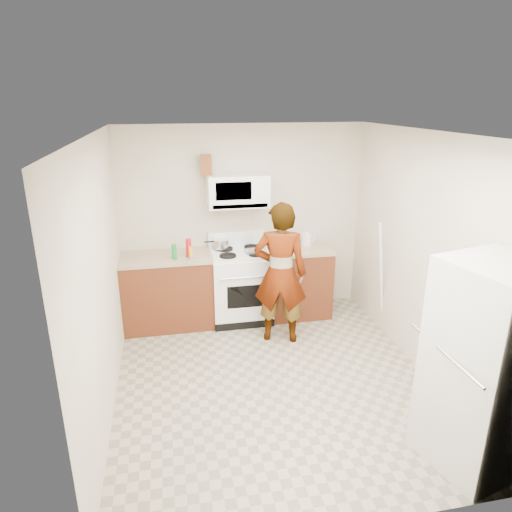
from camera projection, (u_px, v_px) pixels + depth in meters
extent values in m
plane|color=gray|center=(274.00, 380.00, 4.78)|extent=(3.60, 3.60, 0.00)
cube|color=beige|center=(244.00, 221.00, 6.03)|extent=(3.20, 0.02, 2.50)
cube|color=beige|center=(426.00, 257.00, 4.66)|extent=(0.02, 3.60, 2.50)
cube|color=#592715|center=(168.00, 292.00, 5.82)|extent=(1.12, 0.62, 0.90)
cube|color=tan|center=(166.00, 257.00, 5.67)|extent=(1.14, 0.64, 0.03)
cube|color=#592715|center=(298.00, 282.00, 6.14)|extent=(0.80, 0.62, 0.90)
cube|color=tan|center=(299.00, 249.00, 5.99)|extent=(0.82, 0.64, 0.03)
cube|color=white|center=(241.00, 287.00, 5.98)|extent=(0.76, 0.65, 0.90)
cube|color=white|center=(240.00, 253.00, 5.83)|extent=(0.76, 0.62, 0.03)
cube|color=white|center=(237.00, 238.00, 6.05)|extent=(0.76, 0.08, 0.20)
cube|color=white|center=(238.00, 190.00, 5.69)|extent=(0.76, 0.38, 0.40)
imported|color=tan|center=(280.00, 273.00, 5.33)|extent=(0.71, 0.57, 1.71)
cube|color=#BBBCB7|center=(485.00, 367.00, 3.48)|extent=(0.84, 0.84, 1.70)
cylinder|color=silver|center=(307.00, 240.00, 6.05)|extent=(0.18, 0.18, 0.16)
cube|color=brown|center=(206.00, 165.00, 5.57)|extent=(0.15, 0.15, 0.24)
cylinder|color=silver|center=(221.00, 244.00, 5.90)|extent=(0.24, 0.24, 0.11)
cube|color=silver|center=(256.00, 251.00, 5.78)|extent=(0.28, 0.21, 0.05)
cylinder|color=red|center=(189.00, 248.00, 5.58)|extent=(0.09, 0.09, 0.23)
cylinder|color=orange|center=(191.00, 253.00, 5.56)|extent=(0.06, 0.06, 0.15)
cylinder|color=#167C2C|center=(174.00, 252.00, 5.53)|extent=(0.07, 0.07, 0.18)
cylinder|color=white|center=(190.00, 260.00, 5.51)|extent=(0.30, 0.30, 0.01)
cylinder|color=white|center=(381.00, 277.00, 5.56)|extent=(0.28, 0.19, 1.43)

